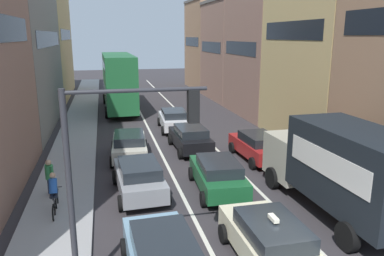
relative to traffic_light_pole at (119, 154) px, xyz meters
The scene contains 16 objects.
sidewalk_left 19.55m from the traffic_light_pole, 96.73° to the left, with size 2.60×64.00×0.14m, color #9C9C9C.
lane_stripe_left 19.63m from the traffic_light_pole, 81.79° to the left, with size 0.16×60.00×0.01m, color silver.
lane_stripe_right 20.38m from the traffic_light_pole, 72.11° to the left, with size 0.16×60.00×0.01m, color silver.
building_row_right 24.65m from the traffic_light_pole, 54.25° to the left, with size 7.20×43.90×13.50m.
traffic_light_pole is the anchor object (origin of this frame).
removalist_box_truck 8.74m from the traffic_light_pole, 17.56° to the left, with size 2.84×7.75×3.58m.
taxi_centre_lane_front 5.21m from the traffic_light_pole, ahead, with size 2.08×4.31×1.66m.
sedan_centre_lane_second 7.79m from the traffic_light_pole, 52.54° to the left, with size 2.28×4.40×1.49m.
wagon_left_lane_second 6.93m from the traffic_light_pole, 81.02° to the left, with size 2.22×4.38×1.49m.
hatchback_centre_lane_third 13.12m from the traffic_light_pole, 69.13° to the left, with size 2.12×4.33×1.49m.
sedan_left_lane_third 11.65m from the traffic_light_pole, 85.35° to the left, with size 2.27×4.40×1.49m.
coupe_centre_lane_fourth 17.99m from the traffic_light_pole, 75.27° to the left, with size 2.24×4.39×1.49m.
sedan_right_lane_behind_truck 12.61m from the traffic_light_pole, 50.40° to the left, with size 2.18×4.36×1.49m.
bus_mid_queue_primary 25.59m from the traffic_light_pole, 87.71° to the left, with size 2.94×10.54×5.06m.
cyclist_on_sidewalk 6.17m from the traffic_light_pole, 115.63° to the left, with size 0.50×1.73×1.72m.
pedestrian_near_kerb 7.82m from the traffic_light_pole, 111.99° to the left, with size 0.35×0.46×1.66m.
Camera 1 is at (-4.73, -8.26, 6.70)m, focal length 35.39 mm.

